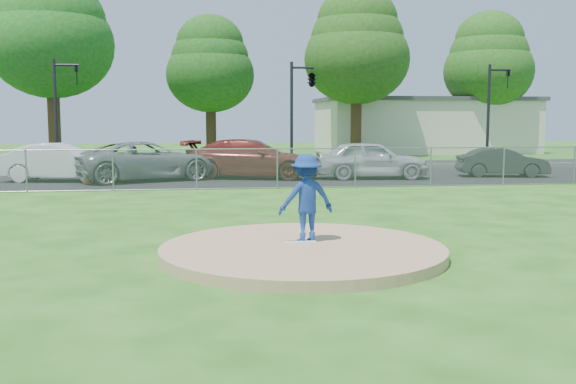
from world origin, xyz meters
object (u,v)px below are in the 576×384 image
(parked_car_darkred, at_px, (251,159))
(traffic_cone, at_px, (88,173))
(traffic_signal_left, at_px, (60,104))
(traffic_signal_right, at_px, (493,105))
(tree_center, at_px, (210,64))
(traffic_signal_center, at_px, (310,81))
(pitcher, at_px, (306,198))
(parked_car_pearl, at_px, (371,159))
(parked_car_charcoal, at_px, (502,162))
(tree_left, at_px, (50,29))
(parked_car_gray, at_px, (147,161))
(tree_far_right, at_px, (489,60))
(parked_car_white, at_px, (61,162))
(commercial_building, at_px, (423,125))
(tree_right, at_px, (357,46))

(parked_car_darkred, bearing_deg, traffic_cone, 117.49)
(traffic_signal_left, bearing_deg, traffic_signal_right, 0.00)
(tree_center, bearing_deg, traffic_signal_left, -122.90)
(tree_center, relative_size, traffic_signal_center, 1.76)
(pitcher, distance_m, parked_car_pearl, 16.01)
(traffic_signal_left, xyz_separation_m, parked_car_charcoal, (20.49, -6.40, -2.70))
(traffic_signal_left, xyz_separation_m, traffic_signal_center, (12.73, -0.00, 1.25))
(traffic_signal_center, bearing_deg, traffic_cone, -145.92)
(tree_left, xyz_separation_m, parked_car_pearl, (16.56, -15.55, -7.39))
(traffic_signal_left, relative_size, traffic_signal_center, 1.00)
(tree_center, distance_m, traffic_signal_left, 14.63)
(traffic_signal_left, bearing_deg, parked_car_gray, -52.46)
(parked_car_gray, height_order, parked_car_pearl, parked_car_pearl)
(tree_far_right, xyz_separation_m, parked_car_charcoal, (-8.27, -19.40, -6.40))
(parked_car_darkred, bearing_deg, parked_car_gray, 111.87)
(tree_center, bearing_deg, pitcher, -88.07)
(tree_left, relative_size, parked_car_pearl, 2.54)
(traffic_cone, xyz_separation_m, parked_car_charcoal, (18.10, 0.59, 0.25))
(parked_car_white, distance_m, parked_car_gray, 3.53)
(commercial_building, bearing_deg, parked_car_darkred, -125.80)
(traffic_signal_center, bearing_deg, traffic_signal_right, 0.00)
(tree_right, bearing_deg, traffic_signal_left, -150.62)
(tree_left, distance_m, tree_far_right, 31.28)
(tree_left, distance_m, parked_car_white, 17.07)
(parked_car_charcoal, bearing_deg, traffic_signal_left, 83.39)
(tree_right, xyz_separation_m, parked_car_charcoal, (2.73, -16.40, -6.99))
(pitcher, bearing_deg, traffic_signal_left, -78.24)
(parked_car_pearl, relative_size, parked_car_charcoal, 1.24)
(traffic_signal_left, height_order, parked_car_darkred, traffic_signal_left)
(tree_center, relative_size, tree_right, 0.85)
(commercial_building, xyz_separation_m, pitcher, (-15.87, -37.60, -1.10))
(parked_car_darkred, height_order, parked_car_charcoal, parked_car_darkred)
(pitcher, relative_size, parked_car_darkred, 0.29)
(traffic_signal_center, bearing_deg, tree_left, 148.98)
(parked_car_white, bearing_deg, traffic_signal_center, -52.39)
(pitcher, height_order, parked_car_pearl, pitcher)
(traffic_signal_right, bearing_deg, traffic_signal_left, 180.00)
(tree_center, height_order, parked_car_white, tree_center)
(parked_car_charcoal, bearing_deg, tree_left, 66.61)
(tree_right, bearing_deg, parked_car_gray, -129.11)
(tree_right, xyz_separation_m, parked_car_darkred, (-8.62, -15.66, -6.79))
(tree_right, height_order, tree_far_right, tree_right)
(tree_right, bearing_deg, traffic_signal_center, -116.71)
(parked_car_white, xyz_separation_m, parked_car_gray, (3.53, -0.11, 0.03))
(tree_right, relative_size, parked_car_gray, 1.96)
(traffic_signal_left, height_order, parked_car_gray, traffic_signal_left)
(tree_right, bearing_deg, parked_car_darkred, -118.83)
(tree_center, height_order, parked_car_charcoal, tree_center)
(pitcher, relative_size, parked_car_white, 0.36)
(tree_center, height_order, pitcher, tree_center)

